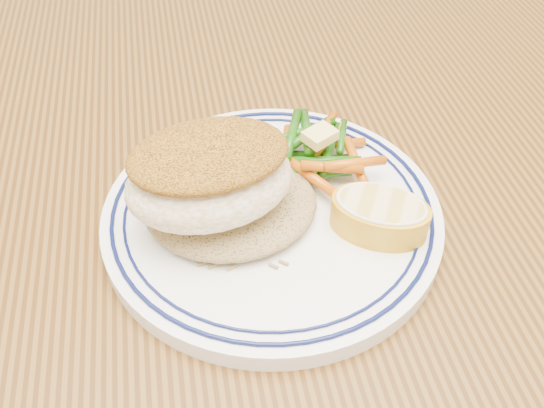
% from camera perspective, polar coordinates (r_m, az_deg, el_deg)
% --- Properties ---
extents(dining_table, '(1.50, 0.90, 0.75)m').
position_cam_1_polar(dining_table, '(0.53, 2.39, -9.36)').
color(dining_table, '#43280D').
rests_on(dining_table, ground).
extents(plate, '(0.25, 0.25, 0.02)m').
position_cam_1_polar(plate, '(0.45, 0.00, -0.96)').
color(plate, white).
rests_on(plate, dining_table).
extents(rice_pilaf, '(0.12, 0.11, 0.02)m').
position_cam_1_polar(rice_pilaf, '(0.43, -3.89, 0.30)').
color(rice_pilaf, olive).
rests_on(rice_pilaf, plate).
extents(fish_fillet, '(0.12, 0.09, 0.06)m').
position_cam_1_polar(fish_fillet, '(0.40, -5.92, 2.74)').
color(fish_fillet, white).
rests_on(fish_fillet, rice_pilaf).
extents(vegetable_pile, '(0.09, 0.10, 0.03)m').
position_cam_1_polar(vegetable_pile, '(0.47, 4.41, 4.92)').
color(vegetable_pile, '#17500A').
rests_on(vegetable_pile, plate).
extents(butter_pat, '(0.03, 0.03, 0.01)m').
position_cam_1_polar(butter_pat, '(0.46, 4.53, 6.43)').
color(butter_pat, '#F0DE75').
rests_on(butter_pat, vegetable_pile).
extents(lemon_wedge, '(0.09, 0.09, 0.03)m').
position_cam_1_polar(lemon_wedge, '(0.43, 10.10, -0.99)').
color(lemon_wedge, gold).
rests_on(lemon_wedge, plate).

